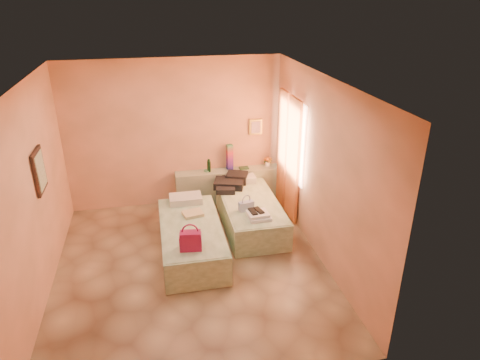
{
  "coord_description": "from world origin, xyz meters",
  "views": [
    {
      "loc": [
        -0.42,
        -5.45,
        3.88
      ],
      "look_at": [
        0.95,
        0.85,
        0.99
      ],
      "focal_mm": 32.0,
      "sensor_mm": 36.0,
      "label": 1
    }
  ],
  "objects_px": {
    "bed_left": "(192,238)",
    "magenta_handbag": "(191,240)",
    "headboard_ledge": "(228,185)",
    "blue_handbag": "(246,206)",
    "water_bottle": "(209,166)",
    "bed_right": "(250,212)",
    "flower_vase": "(268,161)",
    "towel_stack": "(259,216)",
    "green_book": "(244,168)"
  },
  "relations": [
    {
      "from": "towel_stack",
      "to": "headboard_ledge",
      "type": "bearing_deg",
      "value": 96.1
    },
    {
      "from": "green_book",
      "to": "flower_vase",
      "type": "bearing_deg",
      "value": 0.35
    },
    {
      "from": "headboard_ledge",
      "to": "bed_right",
      "type": "height_order",
      "value": "headboard_ledge"
    },
    {
      "from": "magenta_handbag",
      "to": "towel_stack",
      "type": "height_order",
      "value": "magenta_handbag"
    },
    {
      "from": "flower_vase",
      "to": "towel_stack",
      "type": "xyz_separation_m",
      "value": [
        -0.63,
        -1.76,
        -0.21
      ]
    },
    {
      "from": "bed_right",
      "to": "magenta_handbag",
      "type": "distance_m",
      "value": 1.82
    },
    {
      "from": "bed_right",
      "to": "green_book",
      "type": "distance_m",
      "value": 1.14
    },
    {
      "from": "headboard_ledge",
      "to": "green_book",
      "type": "relative_size",
      "value": 11.44
    },
    {
      "from": "flower_vase",
      "to": "towel_stack",
      "type": "bearing_deg",
      "value": -109.66
    },
    {
      "from": "headboard_ledge",
      "to": "flower_vase",
      "type": "xyz_separation_m",
      "value": [
        0.81,
        0.03,
        0.44
      ]
    },
    {
      "from": "water_bottle",
      "to": "magenta_handbag",
      "type": "xyz_separation_m",
      "value": [
        -0.62,
        -2.38,
        -0.13
      ]
    },
    {
      "from": "bed_right",
      "to": "bed_left",
      "type": "bearing_deg",
      "value": -149.22
    },
    {
      "from": "magenta_handbag",
      "to": "blue_handbag",
      "type": "relative_size",
      "value": 1.25
    },
    {
      "from": "bed_left",
      "to": "magenta_handbag",
      "type": "xyz_separation_m",
      "value": [
        -0.07,
        -0.68,
        0.39
      ]
    },
    {
      "from": "water_bottle",
      "to": "bed_left",
      "type": "bearing_deg",
      "value": -107.84
    },
    {
      "from": "water_bottle",
      "to": "green_book",
      "type": "xyz_separation_m",
      "value": [
        0.69,
        0.01,
        -0.11
      ]
    },
    {
      "from": "bed_left",
      "to": "blue_handbag",
      "type": "relative_size",
      "value": 8.09
    },
    {
      "from": "headboard_ledge",
      "to": "blue_handbag",
      "type": "height_order",
      "value": "blue_handbag"
    },
    {
      "from": "headboard_ledge",
      "to": "blue_handbag",
      "type": "bearing_deg",
      "value": -88.34
    },
    {
      "from": "flower_vase",
      "to": "blue_handbag",
      "type": "xyz_separation_m",
      "value": [
        -0.77,
        -1.44,
        -0.19
      ]
    },
    {
      "from": "bed_right",
      "to": "water_bottle",
      "type": "relative_size",
      "value": 8.1
    },
    {
      "from": "headboard_ledge",
      "to": "magenta_handbag",
      "type": "xyz_separation_m",
      "value": [
        -0.99,
        -2.38,
        0.32
      ]
    },
    {
      "from": "magenta_handbag",
      "to": "flower_vase",
      "type": "bearing_deg",
      "value": 60.6
    },
    {
      "from": "water_bottle",
      "to": "magenta_handbag",
      "type": "height_order",
      "value": "water_bottle"
    },
    {
      "from": "green_book",
      "to": "blue_handbag",
      "type": "distance_m",
      "value": 1.45
    },
    {
      "from": "water_bottle",
      "to": "towel_stack",
      "type": "height_order",
      "value": "water_bottle"
    },
    {
      "from": "towel_stack",
      "to": "magenta_handbag",
      "type": "bearing_deg",
      "value": -150.91
    },
    {
      "from": "flower_vase",
      "to": "magenta_handbag",
      "type": "distance_m",
      "value": 3.01
    },
    {
      "from": "water_bottle",
      "to": "headboard_ledge",
      "type": "bearing_deg",
      "value": 0.54
    },
    {
      "from": "headboard_ledge",
      "to": "green_book",
      "type": "height_order",
      "value": "green_book"
    },
    {
      "from": "headboard_ledge",
      "to": "flower_vase",
      "type": "height_order",
      "value": "flower_vase"
    },
    {
      "from": "bed_right",
      "to": "flower_vase",
      "type": "distance_m",
      "value": 1.35
    },
    {
      "from": "flower_vase",
      "to": "magenta_handbag",
      "type": "height_order",
      "value": "flower_vase"
    },
    {
      "from": "flower_vase",
      "to": "magenta_handbag",
      "type": "relative_size",
      "value": 0.74
    },
    {
      "from": "headboard_ledge",
      "to": "bed_left",
      "type": "relative_size",
      "value": 1.02
    },
    {
      "from": "magenta_handbag",
      "to": "towel_stack",
      "type": "distance_m",
      "value": 1.34
    },
    {
      "from": "green_book",
      "to": "magenta_handbag",
      "type": "distance_m",
      "value": 2.72
    },
    {
      "from": "bed_left",
      "to": "blue_handbag",
      "type": "distance_m",
      "value": 1.05
    },
    {
      "from": "bed_right",
      "to": "magenta_handbag",
      "type": "bearing_deg",
      "value": -131.17
    },
    {
      "from": "bed_right",
      "to": "green_book",
      "type": "height_order",
      "value": "green_book"
    },
    {
      "from": "blue_handbag",
      "to": "flower_vase",
      "type": "bearing_deg",
      "value": 49.56
    },
    {
      "from": "headboard_ledge",
      "to": "towel_stack",
      "type": "xyz_separation_m",
      "value": [
        0.18,
        -1.73,
        0.23
      ]
    },
    {
      "from": "magenta_handbag",
      "to": "blue_handbag",
      "type": "distance_m",
      "value": 1.41
    },
    {
      "from": "flower_vase",
      "to": "blue_handbag",
      "type": "distance_m",
      "value": 1.64
    },
    {
      "from": "water_bottle",
      "to": "blue_handbag",
      "type": "relative_size",
      "value": 1.0
    },
    {
      "from": "bed_right",
      "to": "blue_handbag",
      "type": "bearing_deg",
      "value": -112.23
    },
    {
      "from": "headboard_ledge",
      "to": "water_bottle",
      "type": "distance_m",
      "value": 0.58
    },
    {
      "from": "green_book",
      "to": "blue_handbag",
      "type": "xyz_separation_m",
      "value": [
        -0.28,
        -1.42,
        -0.09
      ]
    },
    {
      "from": "magenta_handbag",
      "to": "blue_handbag",
      "type": "bearing_deg",
      "value": 50.61
    },
    {
      "from": "water_bottle",
      "to": "green_book",
      "type": "relative_size",
      "value": 1.38
    }
  ]
}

